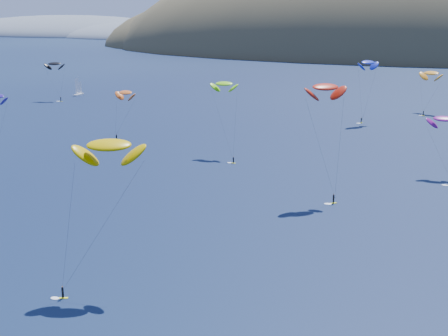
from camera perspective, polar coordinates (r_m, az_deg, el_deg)
island at (r=604.30m, az=19.02°, el=8.96°), size 730.00×300.00×210.00m
headland at (r=932.60m, az=-12.53°, el=11.65°), size 460.00×250.00×60.00m
sailboat at (r=307.71m, az=-13.16°, el=6.63°), size 7.45×6.47×9.35m
kitesurfer_1 at (r=206.51m, az=-9.01°, el=6.82°), size 9.33×11.27×16.93m
kitesurfer_2 at (r=95.05m, az=-10.48°, el=2.07°), size 11.44×12.96×24.94m
kitesurfer_3 at (r=179.68m, az=0.02°, el=7.70°), size 11.19×12.84×22.57m
kitesurfer_4 at (r=234.28m, az=13.03°, el=9.39°), size 9.13×10.10×24.61m
kitesurfer_6 at (r=166.48m, az=19.50°, el=4.25°), size 8.49×12.35×16.86m
kitesurfer_9 at (r=138.56m, az=9.26°, el=7.30°), size 10.21×9.77×27.68m
kitesurfer_11 at (r=264.97m, az=18.42°, el=8.24°), size 11.16×16.06×18.56m
kitesurfer_12 at (r=294.13m, az=-15.25°, el=9.18°), size 10.13×7.03×18.89m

